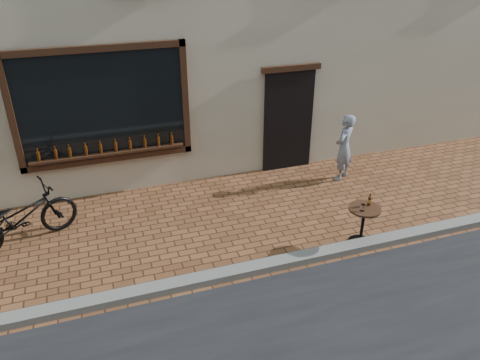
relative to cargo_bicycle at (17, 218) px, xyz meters
name	(u,v)px	position (x,y,z in m)	size (l,w,h in m)	color
ground	(262,278)	(3.53, -2.15, -0.51)	(90.00, 90.00, 0.00)	brown
kerb	(258,267)	(3.53, -1.95, -0.45)	(90.00, 0.25, 0.12)	slate
cargo_bicycle	(17,218)	(0.00, 0.00, 0.00)	(2.25, 1.42, 1.07)	black
bistro_table	(364,218)	(5.46, -1.80, -0.02)	(0.54, 0.54, 0.92)	black
pedestrian	(344,147)	(6.34, 0.42, 0.21)	(0.53, 0.35, 1.44)	gray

